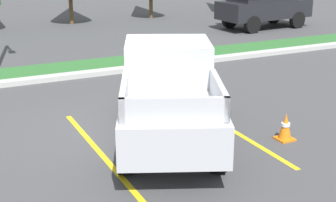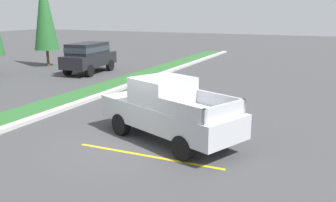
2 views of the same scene
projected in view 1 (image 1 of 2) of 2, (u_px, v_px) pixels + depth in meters
ground_plane at (124, 132)px, 11.16m from camera, size 120.00×120.00×0.00m
parking_line_near at (100, 152)px, 10.08m from camera, size 0.12×4.80×0.01m
parking_line_far at (229, 128)px, 11.37m from camera, size 0.12×4.80×0.01m
curb_strip at (66, 76)px, 15.41m from camera, size 56.00×0.40×0.15m
grass_median at (57, 70)px, 16.37m from camera, size 56.00×1.80×0.06m
pickup_truck_main at (168, 93)px, 10.45m from camera, size 3.82×5.53×2.10m
suv_distant at (263, 2)px, 23.86m from camera, size 4.73×2.24×2.10m
traffic_cone at (285, 127)px, 10.64m from camera, size 0.36×0.36×0.60m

